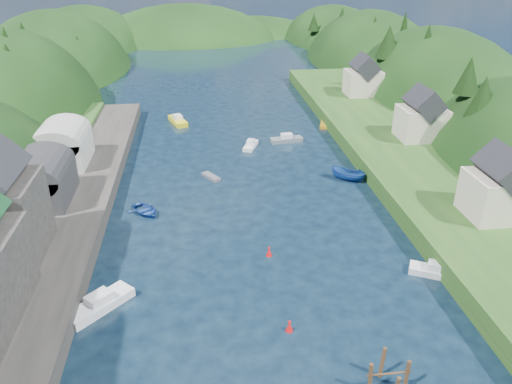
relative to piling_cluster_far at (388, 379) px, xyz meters
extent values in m
plane|color=black|center=(-6.78, 48.92, -1.12)|extent=(600.00, 600.00, 0.00)
ellipsoid|color=black|center=(-51.78, 73.92, -10.22)|extent=(44.00, 75.56, 52.00)
ellipsoid|color=black|center=(-51.78, 116.92, -9.55)|extent=(44.00, 75.56, 48.19)
ellipsoid|color=black|center=(-51.78, 158.92, -7.94)|extent=(44.00, 75.56, 39.00)
ellipsoid|color=black|center=(38.22, 73.92, -9.52)|extent=(36.00, 75.56, 48.00)
ellipsoid|color=black|center=(38.22, 116.92, -8.90)|extent=(36.00, 75.56, 44.49)
ellipsoid|color=black|center=(38.22, 158.92, -7.42)|extent=(36.00, 75.56, 36.00)
ellipsoid|color=black|center=(-16.78, 168.92, -11.12)|extent=(80.00, 60.00, 44.00)
ellipsoid|color=black|center=(11.22, 178.92, -13.12)|extent=(70.00, 56.00, 36.00)
cone|color=black|center=(-45.09, 65.31, 11.59)|extent=(4.73, 4.73, 5.88)
cone|color=black|center=(-46.84, 71.13, 12.53)|extent=(4.34, 4.34, 8.09)
cone|color=black|center=(-46.11, 80.52, 7.13)|extent=(5.28, 5.28, 4.83)
cone|color=black|center=(-50.35, 92.19, 11.30)|extent=(4.77, 4.77, 6.75)
cone|color=black|center=(-41.41, 102.56, 7.50)|extent=(4.07, 4.07, 5.25)
cone|color=black|center=(-48.06, 115.37, 9.39)|extent=(4.56, 4.56, 9.61)
cone|color=black|center=(-48.34, 121.85, 6.89)|extent=(4.75, 4.75, 5.35)
cone|color=black|center=(-48.21, 134.50, 7.80)|extent=(4.27, 4.27, 7.13)
cone|color=black|center=(27.85, 40.32, 9.11)|extent=(5.29, 5.29, 7.20)
cone|color=black|center=(28.87, 46.98, 11.24)|extent=(4.07, 4.07, 5.74)
cone|color=black|center=(35.18, 60.32, 7.27)|extent=(3.40, 3.40, 6.24)
cone|color=black|center=(32.75, 71.28, 10.85)|extent=(4.94, 4.94, 9.87)
cone|color=black|center=(27.42, 78.07, 11.28)|extent=(5.25, 5.25, 6.69)
cone|color=black|center=(35.45, 90.07, 11.83)|extent=(3.36, 3.36, 8.97)
cone|color=black|center=(33.87, 105.76, 9.58)|extent=(4.57, 4.57, 7.08)
cone|color=black|center=(36.52, 118.83, 7.79)|extent=(3.59, 3.59, 5.94)
cone|color=black|center=(31.51, 128.48, 10.24)|extent=(4.14, 4.14, 5.54)
cone|color=black|center=(25.75, 141.08, 7.34)|extent=(3.83, 3.83, 5.61)
cube|color=#2D2B28|center=(-30.78, 18.92, -0.12)|extent=(12.00, 110.00, 2.00)
cube|color=#2D2B28|center=(-32.78, 19.92, 4.88)|extent=(7.00, 8.00, 8.00)
cube|color=#2D2D30|center=(-32.78, 31.92, 2.88)|extent=(7.00, 9.00, 4.00)
cylinder|color=#2D2D30|center=(-32.78, 31.92, 4.88)|extent=(7.00, 9.00, 7.00)
cube|color=#B2B2A8|center=(-32.78, 43.92, 2.88)|extent=(7.00, 9.00, 4.00)
cylinder|color=#B2B2A8|center=(-32.78, 43.92, 4.88)|extent=(7.00, 9.00, 7.00)
cube|color=#234719|center=(18.22, 38.92, 0.08)|extent=(16.00, 120.00, 2.40)
cube|color=beige|center=(20.22, 20.92, 3.78)|extent=(7.00, 6.00, 5.00)
cube|color=black|center=(20.22, 20.92, 7.12)|extent=(5.15, 6.24, 5.15)
cube|color=beige|center=(22.22, 46.92, 3.78)|extent=(7.00, 6.00, 5.00)
cube|color=black|center=(22.22, 46.92, 7.12)|extent=(5.15, 6.24, 5.15)
cube|color=beige|center=(21.22, 73.92, 3.78)|extent=(7.00, 6.00, 5.00)
cube|color=black|center=(21.22, 73.92, 7.12)|extent=(5.15, 6.24, 5.15)
cylinder|color=#382314|center=(1.41, 0.00, -0.03)|extent=(0.32, 0.32, 3.37)
cylinder|color=#382314|center=(0.00, 1.41, -0.03)|extent=(0.32, 0.32, 3.37)
cylinder|color=#382314|center=(-1.41, 0.00, -0.03)|extent=(0.32, 0.32, 3.37)
cylinder|color=#382314|center=(0.00, 0.00, 0.54)|extent=(3.38, 0.16, 0.16)
cone|color=#AE0D0E|center=(-6.18, 7.27, -0.67)|extent=(0.70, 0.70, 0.90)
sphere|color=#AE0D0E|center=(-6.18, 7.27, -0.17)|extent=(0.30, 0.30, 0.30)
cone|color=#AE0D0E|center=(-6.26, 19.23, -0.67)|extent=(0.70, 0.70, 0.90)
sphere|color=#AE0D0E|center=(-6.26, 19.23, -0.17)|extent=(0.30, 0.30, 0.30)
cube|color=silver|center=(10.22, 13.64, -0.78)|extent=(5.60, 4.05, 0.75)
cube|color=silver|center=(10.22, 13.64, -0.01)|extent=(2.25, 1.97, 0.70)
cube|color=slate|center=(1.75, 54.03, -0.77)|extent=(5.66, 2.47, 0.77)
cube|color=silver|center=(1.75, 54.03, 0.00)|extent=(2.06, 1.49, 0.70)
cube|color=orange|center=(10.22, 61.57, -0.87)|extent=(2.46, 4.17, 0.55)
cube|color=#51565D|center=(-11.75, 40.29, -0.90)|extent=(2.81, 3.56, 0.49)
imported|color=#1A4793|center=(7.65, 37.29, -0.28)|extent=(5.33, 4.44, 1.98)
cube|color=white|center=(-23.06, 12.29, -0.71)|extent=(6.11, 6.17, 0.91)
cube|color=silver|center=(-23.06, 12.29, 0.15)|extent=(2.68, 2.69, 0.70)
cube|color=white|center=(-4.72, 52.05, -0.83)|extent=(3.11, 4.89, 0.65)
cube|color=silver|center=(-4.72, 52.05, -0.12)|extent=(1.59, 1.90, 0.70)
cube|color=yellow|center=(-17.10, 66.56, -0.72)|extent=(3.97, 6.71, 0.89)
cube|color=silver|center=(-17.10, 66.56, 0.12)|extent=(2.09, 2.57, 0.70)
imported|color=navy|center=(-20.37, 30.69, -0.77)|extent=(5.54, 5.87, 0.99)
camera|label=1|loc=(-13.05, -25.95, 28.97)|focal=35.00mm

